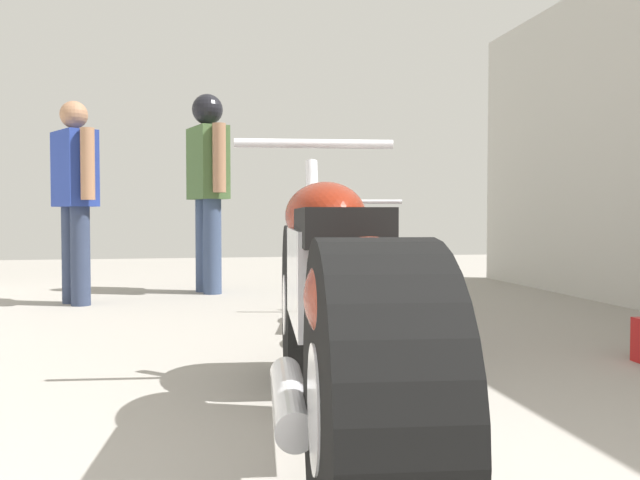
{
  "coord_description": "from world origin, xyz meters",
  "views": [
    {
      "loc": [
        -0.36,
        -0.27,
        0.71
      ],
      "look_at": [
        0.29,
        3.14,
        0.58
      ],
      "focal_mm": 37.38,
      "sensor_mm": 36.0,
      "label": 1
    }
  ],
  "objects": [
    {
      "name": "ground_plane",
      "position": [
        0.0,
        3.24,
        0.0
      ],
      "size": [
        15.56,
        15.56,
        0.0
      ],
      "primitive_type": "plane",
      "color": "gray"
    },
    {
      "name": "motorcycle_maroon_cruiser",
      "position": [
        0.05,
        1.7,
        0.42
      ],
      "size": [
        0.65,
        2.2,
        1.02
      ],
      "color": "black",
      "rests_on": "ground_plane"
    },
    {
      "name": "motorcycle_black_naked",
      "position": [
        0.73,
        3.78,
        0.35
      ],
      "size": [
        0.63,
        1.76,
        0.83
      ],
      "color": "black",
      "rests_on": "ground_plane"
    },
    {
      "name": "mechanic_in_blue",
      "position": [
        -1.29,
        5.31,
        0.92
      ],
      "size": [
        0.42,
        0.61,
        1.62
      ],
      "color": "#2D3851",
      "rests_on": "ground_plane"
    },
    {
      "name": "mechanic_with_helmet",
      "position": [
        -0.23,
        5.92,
        1.09
      ],
      "size": [
        0.39,
        0.71,
        1.82
      ],
      "color": "#384766",
      "rests_on": "ground_plane"
    }
  ]
}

